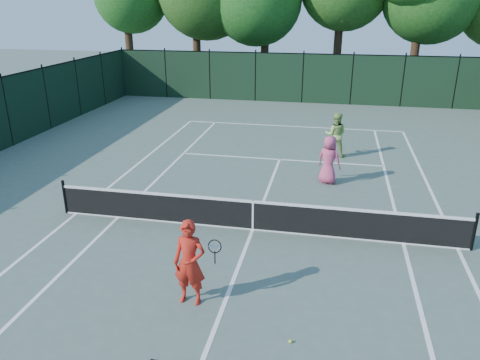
% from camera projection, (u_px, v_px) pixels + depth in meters
% --- Properties ---
extents(ground, '(90.00, 90.00, 0.00)m').
position_uv_depth(ground, '(253.00, 230.00, 13.30)').
color(ground, '#4D5E53').
rests_on(ground, ground).
extents(sideline_doubles_left, '(0.10, 23.77, 0.01)m').
position_uv_depth(sideline_doubles_left, '(77.00, 213.00, 14.32)').
color(sideline_doubles_left, white).
rests_on(sideline_doubles_left, ground).
extents(sideline_doubles_right, '(0.10, 23.77, 0.01)m').
position_uv_depth(sideline_doubles_right, '(458.00, 249.00, 12.29)').
color(sideline_doubles_right, white).
rests_on(sideline_doubles_right, ground).
extents(sideline_singles_left, '(0.10, 23.77, 0.01)m').
position_uv_depth(sideline_singles_left, '(118.00, 217.00, 14.06)').
color(sideline_singles_left, white).
rests_on(sideline_singles_left, ground).
extents(sideline_singles_right, '(0.10, 23.77, 0.01)m').
position_uv_depth(sideline_singles_right, '(404.00, 244.00, 12.54)').
color(sideline_singles_right, white).
rests_on(sideline_singles_right, ground).
extents(baseline_far, '(10.97, 0.10, 0.01)m').
position_uv_depth(baseline_far, '(292.00, 126.00, 24.17)').
color(baseline_far, white).
rests_on(baseline_far, ground).
extents(service_line_far, '(8.23, 0.10, 0.01)m').
position_uv_depth(service_line_far, '(280.00, 159.00, 19.15)').
color(service_line_far, white).
rests_on(service_line_far, ground).
extents(center_service_line, '(0.10, 12.80, 0.01)m').
position_uv_depth(center_service_line, '(253.00, 230.00, 13.30)').
color(center_service_line, white).
rests_on(center_service_line, ground).
extents(tennis_net, '(11.69, 0.09, 1.06)m').
position_uv_depth(tennis_net, '(253.00, 215.00, 13.13)').
color(tennis_net, black).
rests_on(tennis_net, ground).
extents(fence_far, '(24.00, 0.05, 3.00)m').
position_uv_depth(fence_far, '(303.00, 79.00, 29.22)').
color(fence_far, black).
rests_on(fence_far, ground).
extents(coach, '(0.97, 0.63, 1.92)m').
position_uv_depth(coach, '(190.00, 263.00, 9.82)').
color(coach, red).
rests_on(coach, ground).
extents(player_pink, '(1.00, 0.85, 1.73)m').
position_uv_depth(player_pink, '(329.00, 160.00, 16.42)').
color(player_pink, '#C5456E').
rests_on(player_pink, ground).
extents(player_green, '(0.91, 0.71, 1.85)m').
position_uv_depth(player_green, '(336.00, 135.00, 19.26)').
color(player_green, '#99BD5E').
rests_on(player_green, ground).
extents(loose_ball_near_cart, '(0.07, 0.07, 0.07)m').
position_uv_depth(loose_ball_near_cart, '(290.00, 341.00, 8.91)').
color(loose_ball_near_cart, '#E7F331').
rests_on(loose_ball_near_cart, ground).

